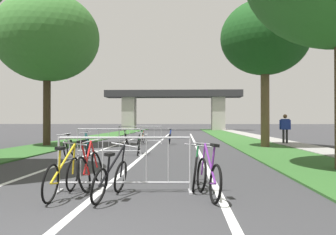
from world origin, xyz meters
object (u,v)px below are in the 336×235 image
at_px(bicycle_silver_11, 126,138).
at_px(tree_right_pine_far, 265,38).
at_px(pedestrian_strolling, 285,126).
at_px(bicycle_blue_4, 170,138).
at_px(bicycle_orange_3, 142,137).
at_px(bicycle_green_10, 196,168).
at_px(tree_left_pine_near, 47,38).
at_px(bicycle_green_0, 140,138).
at_px(bicycle_silver_1, 69,147).
at_px(bicycle_white_6, 140,145).
at_px(bicycle_red_9, 91,169).
at_px(crowd_barrier_second, 109,142).
at_px(crowd_barrier_nearest, 125,164).
at_px(bicycle_teal_5, 88,147).
at_px(bicycle_yellow_2, 63,176).
at_px(bicycle_black_7, 111,179).
at_px(bicycle_purple_8, 208,177).
at_px(crowd_barrier_third, 140,135).

bearing_deg(bicycle_silver_11, tree_right_pine_far, -35.52).
bearing_deg(pedestrian_strolling, tree_right_pine_far, -117.45).
bearing_deg(bicycle_blue_4, bicycle_orange_3, 153.43).
xyz_separation_m(bicycle_blue_4, bicycle_green_10, (1.08, -12.79, 0.01)).
relative_size(tree_left_pine_near, bicycle_green_0, 5.15).
height_order(bicycle_silver_1, bicycle_silver_11, bicycle_silver_1).
distance_m(bicycle_white_6, pedestrian_strolling, 9.82).
bearing_deg(bicycle_white_6, bicycle_red_9, 84.59).
xyz_separation_m(crowd_barrier_second, bicycle_blue_4, (2.10, 6.45, -0.16)).
xyz_separation_m(tree_right_pine_far, bicycle_orange_3, (-6.60, 3.11, -5.16)).
height_order(crowd_barrier_nearest, bicycle_silver_1, crowd_barrier_nearest).
bearing_deg(bicycle_red_9, bicycle_blue_4, 85.53).
bearing_deg(crowd_barrier_nearest, bicycle_teal_5, 111.36).
bearing_deg(bicycle_green_10, bicycle_blue_4, -82.23).
bearing_deg(pedestrian_strolling, tree_left_pine_near, -164.92).
bearing_deg(bicycle_red_9, bicycle_silver_1, 112.33).
xyz_separation_m(bicycle_yellow_2, bicycle_white_6, (0.36, 7.84, -0.00)).
height_order(crowd_barrier_second, pedestrian_strolling, pedestrian_strolling).
bearing_deg(tree_right_pine_far, bicycle_teal_5, -148.22).
distance_m(crowd_barrier_nearest, bicycle_teal_5, 6.88).
bearing_deg(pedestrian_strolling, bicycle_teal_5, -135.28).
bearing_deg(tree_right_pine_far, crowd_barrier_second, -148.89).
relative_size(bicycle_silver_1, bicycle_green_10, 0.99).
bearing_deg(crowd_barrier_nearest, bicycle_silver_1, 116.62).
distance_m(bicycle_blue_4, pedestrian_strolling, 6.64).
height_order(tree_right_pine_far, bicycle_teal_5, tree_right_pine_far).
height_order(bicycle_black_7, bicycle_purple_8, bicycle_purple_8).
xyz_separation_m(crowd_barrier_second, bicycle_green_10, (3.18, -6.35, -0.15)).
bearing_deg(tree_left_pine_near, crowd_barrier_third, 23.62).
bearing_deg(bicycle_silver_1, bicycle_silver_11, -103.39).
bearing_deg(bicycle_green_0, bicycle_yellow_2, -88.34).
xyz_separation_m(bicycle_teal_5, bicycle_purple_8, (4.05, -6.79, -0.01)).
bearing_deg(bicycle_blue_4, bicycle_yellow_2, -94.25).
bearing_deg(bicycle_green_10, bicycle_teal_5, -53.41).
height_order(tree_right_pine_far, crowd_barrier_nearest, tree_right_pine_far).
distance_m(bicycle_teal_5, bicycle_black_7, 7.35).
distance_m(crowd_barrier_nearest, pedestrian_strolling, 15.27).
relative_size(bicycle_green_0, bicycle_yellow_2, 0.95).
bearing_deg(bicycle_green_10, bicycle_silver_1, -49.12).
bearing_deg(crowd_barrier_nearest, bicycle_purple_8, -14.18).
distance_m(bicycle_green_0, bicycle_teal_5, 6.98).
relative_size(tree_left_pine_near, crowd_barrier_third, 3.20).
bearing_deg(bicycle_green_10, bicycle_green_0, -74.74).
bearing_deg(bicycle_teal_5, bicycle_black_7, 97.30).
bearing_deg(bicycle_black_7, tree_left_pine_near, 125.75).
height_order(bicycle_black_7, bicycle_silver_11, bicycle_black_7).
xyz_separation_m(bicycle_green_0, bicycle_orange_3, (-0.00, 0.99, 0.01)).
bearing_deg(crowd_barrier_third, bicycle_red_9, -86.93).
xyz_separation_m(bicycle_teal_5, bicycle_green_10, (3.87, -5.81, -0.00)).
bearing_deg(bicycle_silver_1, crowd_barrier_second, -172.42).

